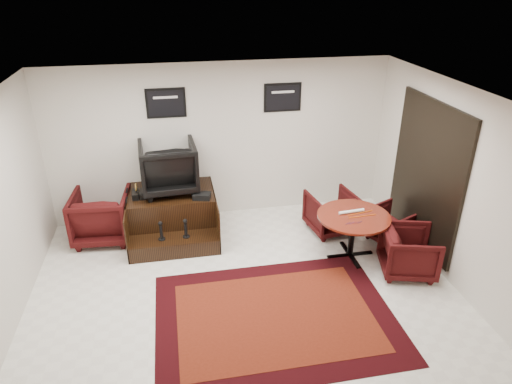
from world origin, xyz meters
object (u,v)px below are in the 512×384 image
meeting_table (353,221)px  table_chair_window (392,223)px  table_chair_corner (409,250)px  armchair_side (102,214)px  shine_podium (173,215)px  shine_chair (168,165)px  table_chair_back (331,210)px

meeting_table → table_chair_window: bearing=20.6°
table_chair_corner → meeting_table: bearing=64.5°
armchair_side → table_chair_corner: armchair_side is taller
shine_podium → shine_chair: (0.00, 0.15, 0.88)m
shine_podium → meeting_table: shine_podium is taller
table_chair_window → table_chair_corner: (-0.16, -0.89, 0.06)m
shine_podium → table_chair_corner: bearing=-28.3°
armchair_side → meeting_table: size_ratio=0.84×
shine_podium → table_chair_back: 2.75m
table_chair_back → table_chair_corner: (0.72, -1.41, -0.00)m
shine_chair → armchair_side: 1.39m
shine_podium → armchair_side: armchair_side is taller
shine_chair → table_chair_back: (2.71, -0.58, -0.83)m
meeting_table → armchair_side: bearing=161.7°
shine_podium → meeting_table: (2.76, -1.27, 0.30)m
table_chair_corner → table_chair_back: bearing=41.8°
shine_chair → table_chair_corner: shine_chair is taller
meeting_table → table_chair_back: table_chair_back is taller
armchair_side → table_chair_window: (4.76, -0.98, -0.14)m
shine_podium → armchair_side: 1.17m
meeting_table → table_chair_corner: bearing=-40.3°
shine_chair → armchair_side: bearing=2.8°
shine_podium → armchair_side: size_ratio=1.60×
table_chair_back → table_chair_window: size_ratio=1.18×
table_chair_back → table_chair_corner: 1.59m
shine_podium → shine_chair: 0.89m
shine_chair → table_chair_back: bearing=164.5°
table_chair_back → meeting_table: bearing=84.3°
table_chair_back → table_chair_corner: bearing=108.4°
table_chair_back → shine_podium: bearing=-17.8°
armchair_side → table_chair_window: size_ratio=1.41×
shine_chair → table_chair_corner: size_ratio=1.20×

